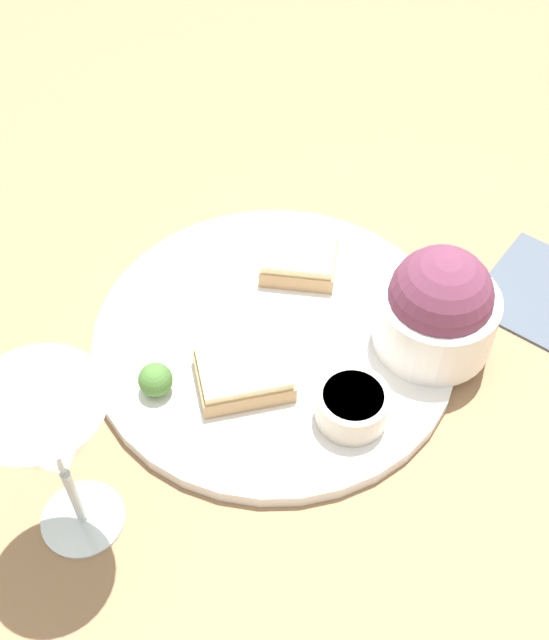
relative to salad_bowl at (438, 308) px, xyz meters
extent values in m
plane|color=#93704C|center=(-0.13, -0.06, -0.06)|extent=(4.00, 4.00, 0.00)
cylinder|color=white|center=(-0.13, -0.06, -0.05)|extent=(0.34, 0.34, 0.01)
cylinder|color=white|center=(0.00, 0.00, -0.02)|extent=(0.11, 0.11, 0.06)
sphere|color=#6B334C|center=(0.00, 0.00, 0.01)|extent=(0.09, 0.09, 0.09)
cylinder|color=beige|center=(-0.03, -0.11, -0.03)|extent=(0.06, 0.06, 0.03)
cylinder|color=beige|center=(-0.03, -0.11, -0.02)|extent=(0.05, 0.05, 0.01)
cube|color=tan|center=(-0.13, -0.12, -0.04)|extent=(0.10, 0.10, 0.02)
cube|color=beige|center=(-0.13, -0.12, -0.02)|extent=(0.10, 0.09, 0.01)
cube|color=tan|center=(-0.15, 0.03, -0.04)|extent=(0.09, 0.08, 0.02)
cube|color=beige|center=(-0.15, 0.03, -0.02)|extent=(0.08, 0.07, 0.01)
cylinder|color=silver|center=(-0.19, -0.29, -0.06)|extent=(0.07, 0.07, 0.01)
cylinder|color=silver|center=(-0.19, -0.29, -0.02)|extent=(0.01, 0.01, 0.07)
cone|color=silver|center=(-0.19, -0.29, 0.06)|extent=(0.09, 0.09, 0.09)
sphere|color=#477533|center=(-0.20, -0.16, -0.03)|extent=(0.03, 0.03, 0.03)
camera|label=1|loc=(0.08, -0.47, 0.53)|focal=45.00mm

